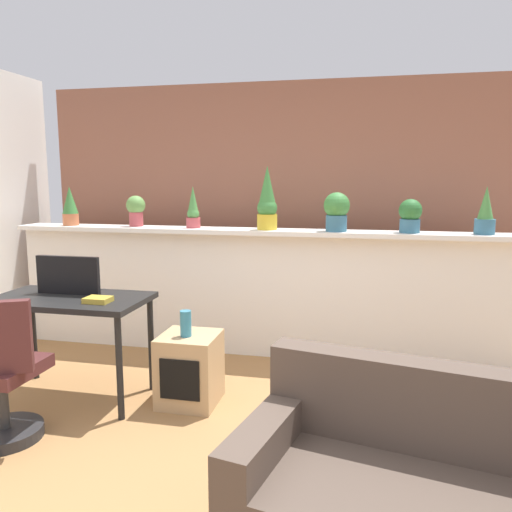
{
  "coord_description": "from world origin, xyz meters",
  "views": [
    {
      "loc": [
        0.89,
        -2.34,
        1.59
      ],
      "look_at": [
        0.13,
        1.12,
        1.04
      ],
      "focal_mm": 35.42,
      "sensor_mm": 36.0,
      "label": 1
    }
  ],
  "objects_px": {
    "potted_plant_1": "(136,209)",
    "desk": "(70,308)",
    "potted_plant_4": "(337,211)",
    "vase_on_shelf": "(186,324)",
    "potted_plant_2": "(193,210)",
    "couch": "(434,512)",
    "potted_plant_5": "(410,215)",
    "potted_plant_6": "(485,213)",
    "potted_plant_3": "(267,201)",
    "tv_monitor": "(68,275)",
    "side_cube_shelf": "(190,369)",
    "book_on_desk": "(98,300)",
    "potted_plant_0": "(70,206)"
  },
  "relations": [
    {
      "from": "potted_plant_1",
      "to": "desk",
      "type": "bearing_deg",
      "value": -88.08
    },
    {
      "from": "potted_plant_4",
      "to": "vase_on_shelf",
      "type": "distance_m",
      "value": 1.62
    },
    {
      "from": "potted_plant_2",
      "to": "couch",
      "type": "height_order",
      "value": "potted_plant_2"
    },
    {
      "from": "potted_plant_5",
      "to": "vase_on_shelf",
      "type": "relative_size",
      "value": 1.51
    },
    {
      "from": "potted_plant_6",
      "to": "potted_plant_4",
      "type": "bearing_deg",
      "value": -179.34
    },
    {
      "from": "potted_plant_3",
      "to": "vase_on_shelf",
      "type": "height_order",
      "value": "potted_plant_3"
    },
    {
      "from": "potted_plant_1",
      "to": "potted_plant_4",
      "type": "distance_m",
      "value": 1.85
    },
    {
      "from": "potted_plant_1",
      "to": "tv_monitor",
      "type": "bearing_deg",
      "value": -90.68
    },
    {
      "from": "potted_plant_3",
      "to": "potted_plant_6",
      "type": "height_order",
      "value": "potted_plant_3"
    },
    {
      "from": "potted_plant_3",
      "to": "potted_plant_6",
      "type": "distance_m",
      "value": 1.77
    },
    {
      "from": "potted_plant_1",
      "to": "potted_plant_5",
      "type": "bearing_deg",
      "value": -0.94
    },
    {
      "from": "potted_plant_2",
      "to": "side_cube_shelf",
      "type": "distance_m",
      "value": 1.54
    },
    {
      "from": "potted_plant_4",
      "to": "vase_on_shelf",
      "type": "bearing_deg",
      "value": -131.35
    },
    {
      "from": "potted_plant_5",
      "to": "potted_plant_6",
      "type": "relative_size",
      "value": 0.72
    },
    {
      "from": "side_cube_shelf",
      "to": "couch",
      "type": "height_order",
      "value": "couch"
    },
    {
      "from": "potted_plant_4",
      "to": "potted_plant_5",
      "type": "distance_m",
      "value": 0.6
    },
    {
      "from": "desk",
      "to": "vase_on_shelf",
      "type": "bearing_deg",
      "value": 3.82
    },
    {
      "from": "potted_plant_4",
      "to": "book_on_desk",
      "type": "distance_m",
      "value": 2.04
    },
    {
      "from": "tv_monitor",
      "to": "book_on_desk",
      "type": "relative_size",
      "value": 2.86
    },
    {
      "from": "potted_plant_2",
      "to": "potted_plant_6",
      "type": "xyz_separation_m",
      "value": [
        2.44,
        -0.01,
        0.01
      ]
    },
    {
      "from": "vase_on_shelf",
      "to": "potted_plant_5",
      "type": "bearing_deg",
      "value": 35.35
    },
    {
      "from": "potted_plant_0",
      "to": "tv_monitor",
      "type": "relative_size",
      "value": 0.75
    },
    {
      "from": "potted_plant_0",
      "to": "potted_plant_1",
      "type": "height_order",
      "value": "potted_plant_0"
    },
    {
      "from": "vase_on_shelf",
      "to": "book_on_desk",
      "type": "bearing_deg",
      "value": -164.68
    },
    {
      "from": "potted_plant_6",
      "to": "couch",
      "type": "height_order",
      "value": "potted_plant_6"
    },
    {
      "from": "side_cube_shelf",
      "to": "potted_plant_5",
      "type": "bearing_deg",
      "value": 34.86
    },
    {
      "from": "potted_plant_0",
      "to": "potted_plant_4",
      "type": "bearing_deg",
      "value": -0.19
    },
    {
      "from": "potted_plant_3",
      "to": "side_cube_shelf",
      "type": "relative_size",
      "value": 1.1
    },
    {
      "from": "potted_plant_6",
      "to": "couch",
      "type": "relative_size",
      "value": 0.23
    },
    {
      "from": "vase_on_shelf",
      "to": "potted_plant_1",
      "type": "bearing_deg",
      "value": 128.06
    },
    {
      "from": "potted_plant_4",
      "to": "potted_plant_6",
      "type": "distance_m",
      "value": 1.17
    },
    {
      "from": "potted_plant_0",
      "to": "potted_plant_5",
      "type": "height_order",
      "value": "potted_plant_0"
    },
    {
      "from": "side_cube_shelf",
      "to": "desk",
      "type": "bearing_deg",
      "value": -174.45
    },
    {
      "from": "potted_plant_0",
      "to": "book_on_desk",
      "type": "bearing_deg",
      "value": -52.19
    },
    {
      "from": "potted_plant_5",
      "to": "book_on_desk",
      "type": "height_order",
      "value": "potted_plant_5"
    },
    {
      "from": "book_on_desk",
      "to": "potted_plant_4",
      "type": "bearing_deg",
      "value": 39.12
    },
    {
      "from": "desk",
      "to": "potted_plant_0",
      "type": "bearing_deg",
      "value": 120.9
    },
    {
      "from": "potted_plant_3",
      "to": "tv_monitor",
      "type": "xyz_separation_m",
      "value": [
        -1.26,
        -1.08,
        -0.5
      ]
    },
    {
      "from": "desk",
      "to": "book_on_desk",
      "type": "height_order",
      "value": "book_on_desk"
    },
    {
      "from": "potted_plant_6",
      "to": "couch",
      "type": "xyz_separation_m",
      "value": [
        -0.62,
        -2.37,
        -1.03
      ]
    },
    {
      "from": "desk",
      "to": "vase_on_shelf",
      "type": "relative_size",
      "value": 6.03
    },
    {
      "from": "side_cube_shelf",
      "to": "book_on_desk",
      "type": "distance_m",
      "value": 0.8
    },
    {
      "from": "potted_plant_4",
      "to": "book_on_desk",
      "type": "relative_size",
      "value": 1.91
    },
    {
      "from": "potted_plant_5",
      "to": "desk",
      "type": "bearing_deg",
      "value": -154.29
    },
    {
      "from": "desk",
      "to": "tv_monitor",
      "type": "bearing_deg",
      "value": 123.67
    },
    {
      "from": "desk",
      "to": "vase_on_shelf",
      "type": "height_order",
      "value": "desk"
    },
    {
      "from": "potted_plant_1",
      "to": "couch",
      "type": "xyz_separation_m",
      "value": [
        2.39,
        -2.41,
        -1.02
      ]
    },
    {
      "from": "potted_plant_3",
      "to": "potted_plant_0",
      "type": "bearing_deg",
      "value": -179.78
    },
    {
      "from": "potted_plant_5",
      "to": "book_on_desk",
      "type": "relative_size",
      "value": 1.61
    },
    {
      "from": "potted_plant_1",
      "to": "potted_plant_5",
      "type": "relative_size",
      "value": 1.03
    }
  ]
}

